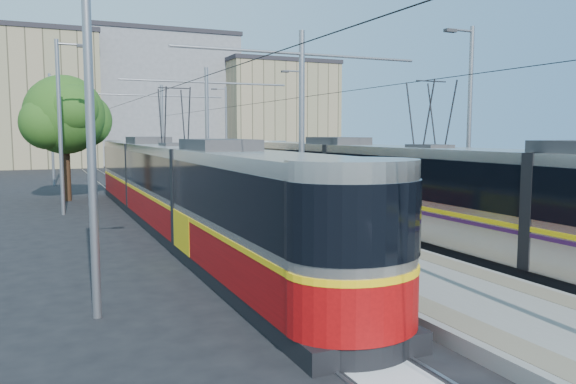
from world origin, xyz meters
name	(u,v)px	position (x,y,z in m)	size (l,w,h in m)	color
ground	(452,300)	(0.00, 0.00, 0.00)	(160.00, 160.00, 0.00)	black
platform	(225,206)	(0.00, 17.00, 0.15)	(4.00, 50.00, 0.30)	gray
tactile_strip_left	(196,204)	(-1.45, 17.00, 0.30)	(0.70, 50.00, 0.01)	gray
tactile_strip_right	(252,201)	(1.45, 17.00, 0.30)	(0.70, 50.00, 0.01)	gray
rails	(225,208)	(0.00, 17.00, 0.02)	(8.71, 70.00, 0.03)	gray
track_arrow	(397,381)	(-3.60, -3.00, 0.01)	(1.20, 5.00, 0.01)	silver
tram_left	(176,186)	(-3.60, 11.88, 1.71)	(2.43, 28.95, 5.50)	black
tram_right	(428,190)	(3.60, 5.53, 1.86)	(2.43, 31.76, 5.50)	black
catenary	(243,116)	(0.00, 14.15, 4.52)	(9.20, 70.00, 7.00)	gray
street_lamps	(202,126)	(0.00, 21.00, 4.18)	(15.18, 38.22, 8.00)	gray
shelter	(265,186)	(0.35, 12.42, 1.53)	(0.75, 1.12, 2.35)	black
tree	(70,116)	(-6.76, 23.86, 4.70)	(4.79, 4.43, 6.96)	#382314
building_left	(20,100)	(-10.00, 60.00, 7.49)	(16.32, 12.24, 14.96)	gray
building_centre	(158,99)	(6.00, 64.00, 8.11)	(18.36, 14.28, 16.19)	gray
building_right	(276,112)	(20.00, 58.00, 6.48)	(14.28, 10.20, 12.95)	gray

